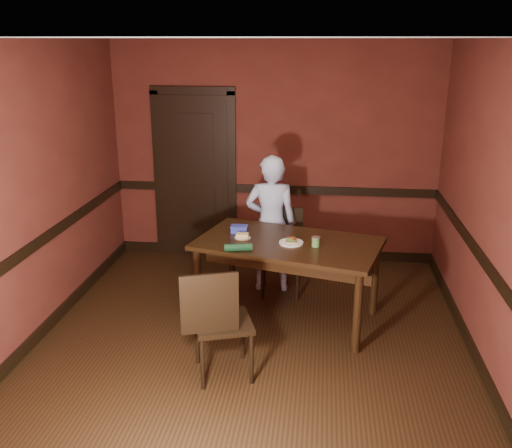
% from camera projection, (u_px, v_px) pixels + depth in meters
% --- Properties ---
extents(floor, '(4.00, 4.50, 0.01)m').
position_uv_depth(floor, '(252.00, 343.00, 5.30)').
color(floor, black).
rests_on(floor, ground).
extents(ceiling, '(4.00, 4.50, 0.01)m').
position_uv_depth(ceiling, '(251.00, 38.00, 4.47)').
color(ceiling, silver).
rests_on(ceiling, ground).
extents(wall_back, '(4.00, 0.02, 2.70)m').
position_uv_depth(wall_back, '(274.00, 154.00, 7.01)').
color(wall_back, '#59241B').
rests_on(wall_back, ground).
extents(wall_front, '(4.00, 0.02, 2.70)m').
position_uv_depth(wall_front, '(193.00, 330.00, 2.76)').
color(wall_front, '#59241B').
rests_on(wall_front, ground).
extents(wall_left, '(0.02, 4.50, 2.70)m').
position_uv_depth(wall_left, '(30.00, 196.00, 5.11)').
color(wall_left, '#59241B').
rests_on(wall_left, ground).
extents(wall_right, '(0.02, 4.50, 2.70)m').
position_uv_depth(wall_right, '(493.00, 211.00, 4.66)').
color(wall_right, '#59241B').
rests_on(wall_right, ground).
extents(dado_back, '(4.00, 0.03, 0.10)m').
position_uv_depth(dado_back, '(274.00, 189.00, 7.13)').
color(dado_back, black).
rests_on(dado_back, ground).
extents(dado_left, '(0.03, 4.50, 0.10)m').
position_uv_depth(dado_left, '(38.00, 243.00, 5.25)').
color(dado_left, black).
rests_on(dado_left, ground).
extents(dado_right, '(0.03, 4.50, 0.10)m').
position_uv_depth(dado_right, '(485.00, 262.00, 4.80)').
color(dado_right, black).
rests_on(dado_right, ground).
extents(baseboard_back, '(4.00, 0.03, 0.12)m').
position_uv_depth(baseboard_back, '(273.00, 252.00, 7.39)').
color(baseboard_back, black).
rests_on(baseboard_back, ground).
extents(baseboard_left, '(0.03, 4.50, 0.12)m').
position_uv_depth(baseboard_left, '(48.00, 325.00, 5.51)').
color(baseboard_left, black).
rests_on(baseboard_left, ground).
extents(baseboard_right, '(0.03, 4.50, 0.12)m').
position_uv_depth(baseboard_right, '(473.00, 350.00, 5.06)').
color(baseboard_right, black).
rests_on(baseboard_right, ground).
extents(door, '(1.05, 0.07, 2.20)m').
position_uv_depth(door, '(195.00, 173.00, 7.17)').
color(door, black).
rests_on(door, ground).
extents(dining_table, '(1.94, 1.40, 0.82)m').
position_uv_depth(dining_table, '(287.00, 280.00, 5.66)').
color(dining_table, black).
rests_on(dining_table, floor).
extents(chair_far, '(0.46, 0.46, 0.93)m').
position_uv_depth(chair_far, '(280.00, 253.00, 6.22)').
color(chair_far, black).
rests_on(chair_far, floor).
extents(chair_near, '(0.58, 0.58, 0.98)m').
position_uv_depth(chair_near, '(223.00, 320.00, 4.68)').
color(chair_near, black).
rests_on(chair_near, floor).
extents(person, '(0.58, 0.41, 1.53)m').
position_uv_depth(person, '(271.00, 224.00, 6.23)').
color(person, '#B2C8E9').
rests_on(person, floor).
extents(sandwich_plate, '(0.23, 0.23, 0.06)m').
position_uv_depth(sandwich_plate, '(291.00, 242.00, 5.48)').
color(sandwich_plate, white).
rests_on(sandwich_plate, dining_table).
extents(sauce_jar, '(0.08, 0.08, 0.10)m').
position_uv_depth(sauce_jar, '(316.00, 242.00, 5.39)').
color(sauce_jar, '#518C40').
rests_on(sauce_jar, dining_table).
extents(cheese_saucer, '(0.16, 0.16, 0.05)m').
position_uv_depth(cheese_saucer, '(242.00, 236.00, 5.62)').
color(cheese_saucer, white).
rests_on(cheese_saucer, dining_table).
extents(food_tub, '(0.17, 0.12, 0.07)m').
position_uv_depth(food_tub, '(239.00, 229.00, 5.79)').
color(food_tub, '#3445BB').
rests_on(food_tub, dining_table).
extents(wrapped_veg, '(0.27, 0.12, 0.07)m').
position_uv_depth(wrapped_veg, '(238.00, 247.00, 5.28)').
color(wrapped_veg, '#133C1E').
rests_on(wrapped_veg, dining_table).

